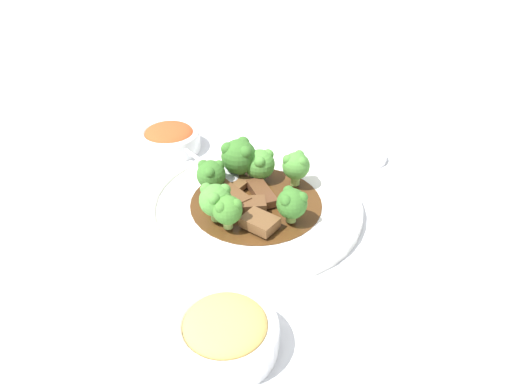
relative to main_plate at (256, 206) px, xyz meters
The scene contains 18 objects.
ground_plane 0.01m from the main_plate, ahead, with size 4.00×4.00×0.00m, color silver.
main_plate is the anchor object (origin of this frame).
beef_strip_0 0.03m from the main_plate, 154.63° to the right, with size 0.06×0.05×0.01m.
beef_strip_1 0.04m from the main_plate, 150.47° to the left, with size 0.05×0.07×0.01m.
beef_strip_2 0.02m from the main_plate, 25.10° to the left, with size 0.03×0.07×0.01m.
beef_strip_3 0.06m from the main_plate, 112.96° to the right, with size 0.05×0.06×0.01m.
beef_strip_4 0.05m from the main_plate, 102.07° to the left, with size 0.05×0.05×0.01m.
broccoli_floret_0 0.08m from the main_plate, 168.84° to the right, with size 0.04×0.04×0.05m.
broccoli_floret_1 0.08m from the main_plate, ahead, with size 0.04×0.04×0.05m.
broccoli_floret_2 0.08m from the main_plate, 149.18° to the right, with size 0.04×0.04×0.05m.
broccoli_floret_3 0.08m from the main_plate, 127.79° to the left, with size 0.04×0.04×0.05m.
broccoli_floret_4 0.08m from the main_plate, 84.45° to the left, with size 0.05×0.05×0.06m.
broccoli_floret_5 0.08m from the main_plate, 72.45° to the right, with size 0.04×0.04×0.05m.
broccoli_floret_6 0.07m from the main_plate, 56.72° to the left, with size 0.05×0.05×0.05m.
serving_spoon 0.10m from the main_plate, 102.00° to the left, with size 0.07×0.21×0.01m.
side_bowl_kimchi 0.24m from the main_plate, 101.52° to the left, with size 0.11×0.11×0.04m.
side_bowl_appetizer 0.24m from the main_plate, 125.31° to the right, with size 0.11×0.11×0.05m.
sauce_dish 0.24m from the main_plate, 10.26° to the left, with size 0.07×0.07×0.01m.
Camera 1 is at (-0.27, -0.52, 0.44)m, focal length 35.00 mm.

